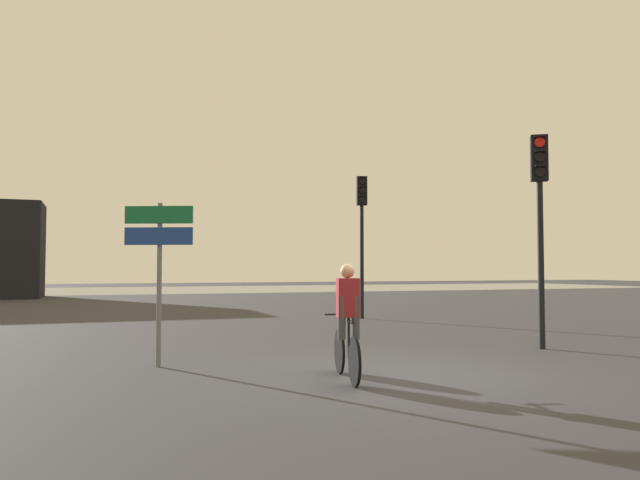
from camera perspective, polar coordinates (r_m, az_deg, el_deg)
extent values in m
plane|color=#333338|center=(9.42, 7.76, -12.11)|extent=(120.00, 120.00, 0.00)
cube|color=slate|center=(46.75, -14.76, -4.43)|extent=(80.00, 16.00, 0.01)
cylinder|color=black|center=(19.45, 3.85, -1.99)|extent=(0.12, 0.12, 3.53)
cube|color=black|center=(19.60, 3.83, 4.50)|extent=(0.37, 0.31, 0.90)
cylinder|color=black|center=(19.51, 3.89, 5.40)|extent=(0.19, 0.08, 0.19)
cube|color=black|center=(19.51, 3.90, 5.73)|extent=(0.21, 0.16, 0.02)
cylinder|color=black|center=(19.47, 3.89, 4.55)|extent=(0.19, 0.08, 0.19)
cube|color=black|center=(19.47, 3.90, 4.88)|extent=(0.21, 0.16, 0.02)
cylinder|color=black|center=(19.44, 3.90, 3.70)|extent=(0.19, 0.08, 0.19)
cube|color=black|center=(19.43, 3.91, 4.03)|extent=(0.21, 0.16, 0.02)
cylinder|color=black|center=(12.87, 19.54, -2.12)|extent=(0.12, 0.12, 3.27)
cube|color=black|center=(13.05, 19.40, 7.06)|extent=(0.40, 0.38, 0.90)
cylinder|color=red|center=(12.97, 19.45, 8.43)|extent=(0.18, 0.13, 0.19)
cube|color=black|center=(12.97, 19.45, 8.92)|extent=(0.22, 0.20, 0.02)
cylinder|color=black|center=(12.92, 19.47, 7.16)|extent=(0.18, 0.13, 0.19)
cube|color=black|center=(12.92, 19.47, 7.66)|extent=(0.22, 0.20, 0.02)
cylinder|color=black|center=(12.87, 19.49, 5.89)|extent=(0.18, 0.13, 0.19)
cube|color=black|center=(12.87, 19.49, 6.39)|extent=(0.22, 0.20, 0.02)
cylinder|color=slate|center=(10.26, -14.49, -3.97)|extent=(0.08, 0.08, 2.60)
cube|color=#116038|center=(10.24, -14.52, 2.25)|extent=(1.02, 0.47, 0.28)
cube|color=navy|center=(10.22, -14.54, 0.35)|extent=(1.02, 0.47, 0.28)
cylinder|color=black|center=(9.38, 1.80, -10.13)|extent=(0.16, 0.66, 0.66)
cylinder|color=black|center=(8.36, 3.18, -11.05)|extent=(0.16, 0.66, 0.66)
cylinder|color=black|center=(8.82, 2.44, -7.34)|extent=(0.20, 0.83, 0.04)
cylinder|color=black|center=(8.69, 2.64, -8.90)|extent=(0.04, 0.04, 0.55)
cylinder|color=black|center=(9.28, 1.85, -6.80)|extent=(0.46, 0.12, 0.03)
cylinder|color=#3F3F47|center=(8.69, 3.29, -7.08)|extent=(0.11, 0.11, 0.60)
cylinder|color=#3F3F47|center=(8.65, 1.99, -7.10)|extent=(0.11, 0.11, 0.60)
cube|color=maroon|center=(8.70, 2.57, -5.29)|extent=(0.33, 0.25, 0.54)
sphere|color=tan|center=(8.72, 2.52, -2.86)|extent=(0.20, 0.20, 0.20)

